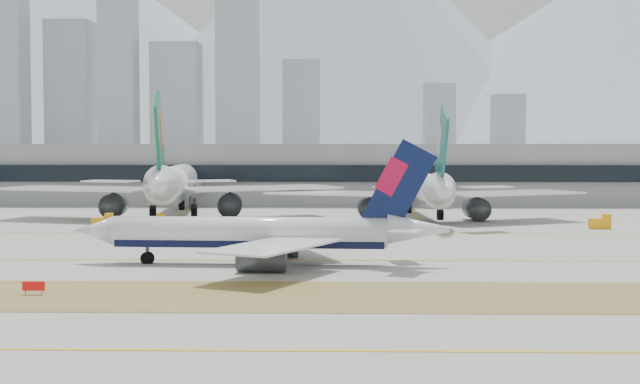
{
  "coord_description": "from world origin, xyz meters",
  "views": [
    {
      "loc": [
        -0.52,
        -117.49,
        14.6
      ],
      "look_at": [
        -3.44,
        18.0,
        7.5
      ],
      "focal_mm": 50.0,
      "sensor_mm": 36.0,
      "label": 1
    }
  ],
  "objects_px": {
    "taxiing_airliner": "(263,234)",
    "widebody_cathay": "(422,190)",
    "widebody_eva": "(173,185)",
    "terminal": "(341,173)"
  },
  "relations": [
    {
      "from": "taxiing_airliner",
      "to": "terminal",
      "type": "xyz_separation_m",
      "value": [
        9.78,
        124.15,
        3.74
      ]
    },
    {
      "from": "taxiing_airliner",
      "to": "widebody_eva",
      "type": "distance_m",
      "value": 75.65
    },
    {
      "from": "widebody_eva",
      "to": "terminal",
      "type": "bearing_deg",
      "value": -38.45
    },
    {
      "from": "widebody_cathay",
      "to": "taxiing_airliner",
      "type": "bearing_deg",
      "value": 155.36
    },
    {
      "from": "taxiing_airliner",
      "to": "widebody_cathay",
      "type": "height_order",
      "value": "widebody_cathay"
    },
    {
      "from": "widebody_eva",
      "to": "terminal",
      "type": "distance_m",
      "value": 62.84
    },
    {
      "from": "taxiing_airliner",
      "to": "widebody_eva",
      "type": "bearing_deg",
      "value": -67.78
    },
    {
      "from": "taxiing_airliner",
      "to": "widebody_cathay",
      "type": "distance_m",
      "value": 70.64
    },
    {
      "from": "taxiing_airliner",
      "to": "widebody_eva",
      "type": "xyz_separation_m",
      "value": [
        -24.53,
        71.51,
        2.77
      ]
    },
    {
      "from": "taxiing_airliner",
      "to": "terminal",
      "type": "relative_size",
      "value": 0.17
    }
  ]
}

